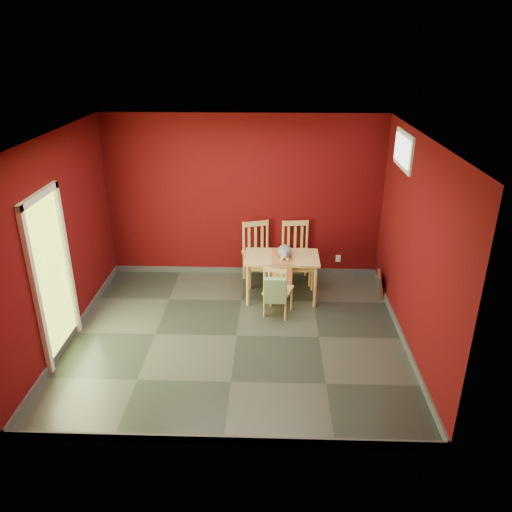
{
  "coord_description": "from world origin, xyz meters",
  "views": [
    {
      "loc": [
        0.46,
        -5.8,
        3.75
      ],
      "look_at": [
        0.25,
        0.45,
        1.0
      ],
      "focal_mm": 35.0,
      "sensor_mm": 36.0,
      "label": 1
    }
  ],
  "objects_px": {
    "chair_far_right": "(296,252)",
    "chair_far_left": "(258,252)",
    "picture_frame": "(380,284)",
    "dining_table": "(282,262)",
    "chair_near": "(278,290)",
    "cat": "(285,249)",
    "tote_bag": "(275,290)"
  },
  "relations": [
    {
      "from": "dining_table",
      "to": "cat",
      "type": "relative_size",
      "value": 2.54
    },
    {
      "from": "picture_frame",
      "to": "chair_near",
      "type": "bearing_deg",
      "value": -157.2
    },
    {
      "from": "chair_far_left",
      "to": "chair_near",
      "type": "xyz_separation_m",
      "value": [
        0.31,
        -1.1,
        -0.1
      ]
    },
    {
      "from": "tote_bag",
      "to": "cat",
      "type": "relative_size",
      "value": 0.99
    },
    {
      "from": "chair_far_right",
      "to": "picture_frame",
      "type": "relative_size",
      "value": 2.65
    },
    {
      "from": "chair_far_right",
      "to": "chair_far_left",
      "type": "bearing_deg",
      "value": -174.93
    },
    {
      "from": "chair_far_right",
      "to": "cat",
      "type": "bearing_deg",
      "value": -108.58
    },
    {
      "from": "picture_frame",
      "to": "tote_bag",
      "type": "bearing_deg",
      "value": -152.12
    },
    {
      "from": "dining_table",
      "to": "picture_frame",
      "type": "bearing_deg",
      "value": 5.64
    },
    {
      "from": "chair_far_right",
      "to": "chair_near",
      "type": "xyz_separation_m",
      "value": [
        -0.31,
        -1.16,
        -0.1
      ]
    },
    {
      "from": "chair_far_left",
      "to": "cat",
      "type": "height_order",
      "value": "chair_far_left"
    },
    {
      "from": "chair_far_left",
      "to": "picture_frame",
      "type": "xyz_separation_m",
      "value": [
        1.95,
        -0.42,
        -0.33
      ]
    },
    {
      "from": "dining_table",
      "to": "chair_near",
      "type": "relative_size",
      "value": 1.41
    },
    {
      "from": "dining_table",
      "to": "chair_near",
      "type": "bearing_deg",
      "value": -96.81
    },
    {
      "from": "tote_bag",
      "to": "dining_table",
      "type": "bearing_deg",
      "value": 82.18
    },
    {
      "from": "picture_frame",
      "to": "chair_far_right",
      "type": "bearing_deg",
      "value": 160.34
    },
    {
      "from": "chair_far_left",
      "to": "chair_near",
      "type": "height_order",
      "value": "chair_far_left"
    },
    {
      "from": "chair_far_left",
      "to": "cat",
      "type": "bearing_deg",
      "value": -53.02
    },
    {
      "from": "dining_table",
      "to": "cat",
      "type": "xyz_separation_m",
      "value": [
        0.04,
        0.01,
        0.2
      ]
    },
    {
      "from": "dining_table",
      "to": "tote_bag",
      "type": "relative_size",
      "value": 2.56
    },
    {
      "from": "dining_table",
      "to": "cat",
      "type": "distance_m",
      "value": 0.2
    },
    {
      "from": "cat",
      "to": "dining_table",
      "type": "bearing_deg",
      "value": -147.81
    },
    {
      "from": "dining_table",
      "to": "chair_far_left",
      "type": "distance_m",
      "value": 0.69
    },
    {
      "from": "chair_near",
      "to": "tote_bag",
      "type": "height_order",
      "value": "chair_near"
    },
    {
      "from": "chair_far_left",
      "to": "tote_bag",
      "type": "distance_m",
      "value": 1.33
    },
    {
      "from": "dining_table",
      "to": "chair_near",
      "type": "distance_m",
      "value": 0.57
    },
    {
      "from": "dining_table",
      "to": "picture_frame",
      "type": "relative_size",
      "value": 2.98
    },
    {
      "from": "chair_far_left",
      "to": "cat",
      "type": "xyz_separation_m",
      "value": [
        0.42,
        -0.56,
        0.3
      ]
    },
    {
      "from": "chair_far_left",
      "to": "picture_frame",
      "type": "bearing_deg",
      "value": -12.08
    },
    {
      "from": "chair_far_right",
      "to": "dining_table",
      "type": "bearing_deg",
      "value": -111.56
    },
    {
      "from": "cat",
      "to": "picture_frame",
      "type": "height_order",
      "value": "cat"
    },
    {
      "from": "chair_far_right",
      "to": "tote_bag",
      "type": "bearing_deg",
      "value": -104.39
    }
  ]
}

